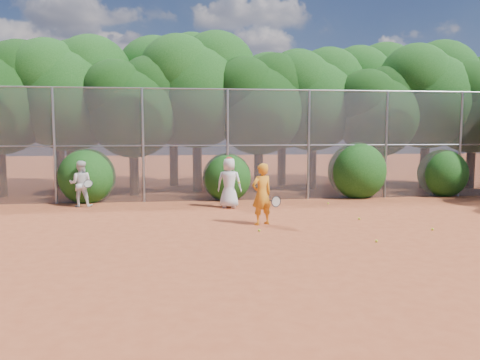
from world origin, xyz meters
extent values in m
plane|color=#9D4323|center=(0.00, 0.00, 0.00)|extent=(80.00, 80.00, 0.00)
cylinder|color=gray|center=(-7.00, 6.00, 2.00)|extent=(0.09, 0.09, 4.00)
cylinder|color=gray|center=(-4.00, 6.00, 2.00)|extent=(0.09, 0.09, 4.00)
cylinder|color=gray|center=(-1.00, 6.00, 2.00)|extent=(0.09, 0.09, 4.00)
cylinder|color=gray|center=(2.00, 6.00, 2.00)|extent=(0.09, 0.09, 4.00)
cylinder|color=gray|center=(5.00, 6.00, 2.00)|extent=(0.09, 0.09, 4.00)
cylinder|color=gray|center=(8.00, 6.00, 2.00)|extent=(0.09, 0.09, 4.00)
cylinder|color=gray|center=(0.00, 6.00, 4.00)|extent=(20.00, 0.05, 0.05)
cylinder|color=gray|center=(0.00, 6.00, 2.00)|extent=(20.00, 0.04, 0.04)
cube|color=slate|center=(0.00, 6.00, 2.00)|extent=(20.00, 0.02, 4.00)
cylinder|color=black|center=(-9.50, 8.00, 1.19)|extent=(0.38, 0.38, 2.38)
sphere|color=black|center=(-8.74, 8.38, 4.47)|extent=(3.05, 3.05, 3.05)
cylinder|color=black|center=(-7.00, 8.50, 1.26)|extent=(0.38, 0.38, 2.52)
sphere|color=#123F0F|center=(-7.00, 8.50, 3.73)|extent=(4.03, 4.03, 4.03)
sphere|color=#123F0F|center=(-6.19, 8.90, 4.74)|extent=(3.23, 3.23, 3.23)
sphere|color=#123F0F|center=(-7.71, 8.20, 4.54)|extent=(3.02, 3.02, 3.02)
cylinder|color=black|center=(-4.50, 7.80, 1.08)|extent=(0.36, 0.36, 2.17)
sphere|color=black|center=(-4.50, 7.80, 3.21)|extent=(3.47, 3.47, 3.47)
sphere|color=black|center=(-3.81, 8.15, 4.08)|extent=(2.78, 2.78, 2.78)
sphere|color=black|center=(-5.11, 7.54, 3.91)|extent=(2.60, 2.60, 2.60)
cylinder|color=black|center=(-2.00, 8.80, 1.33)|extent=(0.39, 0.39, 2.66)
sphere|color=#123F0F|center=(-2.00, 8.80, 3.94)|extent=(4.26, 4.26, 4.26)
sphere|color=#123F0F|center=(-1.15, 9.23, 5.00)|extent=(3.40, 3.40, 3.40)
sphere|color=#123F0F|center=(-2.74, 8.48, 4.79)|extent=(3.19, 3.19, 3.19)
cylinder|color=black|center=(0.50, 8.20, 1.14)|extent=(0.37, 0.37, 2.27)
sphere|color=black|center=(0.50, 8.20, 3.37)|extent=(3.64, 3.64, 3.64)
sphere|color=black|center=(1.23, 8.56, 4.28)|extent=(2.91, 2.91, 2.91)
sphere|color=black|center=(-0.14, 7.93, 4.10)|extent=(2.73, 2.73, 2.73)
cylinder|color=black|center=(3.00, 9.00, 1.22)|extent=(0.38, 0.38, 2.45)
sphere|color=#123F0F|center=(3.00, 9.00, 3.63)|extent=(3.92, 3.92, 3.92)
sphere|color=#123F0F|center=(3.78, 9.39, 4.61)|extent=(3.14, 3.14, 3.14)
sphere|color=#123F0F|center=(2.31, 8.71, 4.41)|extent=(2.94, 2.94, 2.94)
cylinder|color=black|center=(5.50, 8.00, 1.05)|extent=(0.36, 0.36, 2.10)
sphere|color=black|center=(5.50, 8.00, 3.11)|extent=(3.36, 3.36, 3.36)
sphere|color=black|center=(6.17, 8.34, 3.95)|extent=(2.69, 2.69, 2.69)
sphere|color=black|center=(4.91, 7.75, 3.78)|extent=(2.52, 2.52, 2.52)
cylinder|color=black|center=(8.00, 8.60, 1.29)|extent=(0.39, 0.39, 2.59)
sphere|color=#123F0F|center=(8.00, 8.60, 3.83)|extent=(4.14, 4.14, 4.14)
sphere|color=#123F0F|center=(8.83, 9.01, 4.87)|extent=(3.32, 3.32, 3.32)
sphere|color=#123F0F|center=(7.27, 8.29, 4.66)|extent=(3.11, 3.11, 3.11)
cylinder|color=black|center=(10.00, 8.30, 1.15)|extent=(0.37, 0.37, 2.31)
sphere|color=black|center=(10.00, 8.30, 3.42)|extent=(3.70, 3.70, 3.70)
sphere|color=black|center=(9.35, 8.02, 4.16)|extent=(2.77, 2.77, 2.77)
cylinder|color=black|center=(-8.00, 10.80, 1.31)|extent=(0.39, 0.39, 2.62)
sphere|color=#123F0F|center=(-8.00, 10.80, 3.88)|extent=(4.20, 4.20, 4.20)
sphere|color=#123F0F|center=(-7.16, 11.22, 4.94)|extent=(3.36, 3.36, 3.36)
sphere|color=#123F0F|center=(-8.73, 10.49, 4.72)|extent=(3.15, 3.15, 3.15)
cylinder|color=black|center=(-3.00, 11.00, 1.40)|extent=(0.40, 0.40, 2.80)
sphere|color=#123F0F|center=(-3.00, 11.00, 4.14)|extent=(4.48, 4.48, 4.48)
sphere|color=#123F0F|center=(-2.10, 11.45, 5.26)|extent=(3.58, 3.58, 3.58)
sphere|color=#123F0F|center=(-3.78, 10.66, 5.04)|extent=(3.36, 3.36, 3.36)
cylinder|color=black|center=(2.00, 10.60, 1.26)|extent=(0.38, 0.38, 2.52)
sphere|color=#123F0F|center=(2.00, 10.60, 3.73)|extent=(4.03, 4.03, 4.03)
sphere|color=#123F0F|center=(2.81, 11.00, 4.74)|extent=(3.23, 3.23, 3.23)
sphere|color=#123F0F|center=(1.29, 10.30, 4.54)|extent=(3.02, 3.02, 3.02)
cylinder|color=black|center=(6.50, 11.20, 1.36)|extent=(0.40, 0.40, 2.73)
sphere|color=#123F0F|center=(6.50, 11.20, 4.04)|extent=(4.37, 4.37, 4.37)
sphere|color=#123F0F|center=(7.37, 11.64, 5.13)|extent=(3.49, 3.49, 3.49)
sphere|color=#123F0F|center=(5.74, 10.87, 4.91)|extent=(3.28, 3.28, 3.28)
sphere|color=#123F0F|center=(-6.00, 6.30, 1.00)|extent=(2.00, 2.00, 2.00)
sphere|color=#123F0F|center=(-1.00, 6.30, 0.90)|extent=(1.80, 1.80, 1.80)
sphere|color=#123F0F|center=(4.00, 6.30, 1.10)|extent=(2.20, 2.20, 2.20)
sphere|color=#123F0F|center=(7.50, 6.30, 0.95)|extent=(1.90, 1.90, 1.90)
imported|color=orange|center=(-0.55, 1.41, 0.83)|extent=(0.71, 0.60, 1.65)
torus|color=black|center=(-0.20, 1.21, 0.65)|extent=(0.29, 0.15, 0.30)
cylinder|color=black|center=(-0.29, 1.41, 0.64)|extent=(0.14, 0.27, 0.04)
imported|color=silver|center=(-1.12, 4.32, 0.83)|extent=(0.92, 0.72, 1.65)
ellipsoid|color=red|center=(-1.12, 4.32, 1.61)|extent=(0.22, 0.22, 0.13)
sphere|color=#C9D025|center=(-0.82, 4.12, 0.85)|extent=(0.07, 0.07, 0.07)
imported|color=silver|center=(-6.00, 5.17, 0.77)|extent=(0.76, 0.60, 1.54)
torus|color=black|center=(-5.70, 4.87, 0.80)|extent=(0.31, 0.20, 0.27)
cylinder|color=black|center=(-5.69, 5.06, 0.68)|extent=(0.05, 0.26, 0.18)
sphere|color=#C9D025|center=(3.60, 0.10, 0.03)|extent=(0.07, 0.07, 0.07)
sphere|color=#C9D025|center=(2.31, 1.71, 0.03)|extent=(0.07, 0.07, 0.07)
sphere|color=#C9D025|center=(1.66, -0.94, 0.03)|extent=(0.07, 0.07, 0.07)
sphere|color=#C9D025|center=(-0.77, 0.53, 0.03)|extent=(0.07, 0.07, 0.07)
sphere|color=#C9D025|center=(2.34, 4.62, 0.03)|extent=(0.07, 0.07, 0.07)
camera|label=1|loc=(-2.70, -10.79, 2.47)|focal=35.00mm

